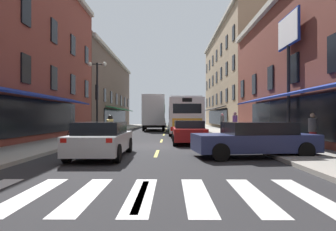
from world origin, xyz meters
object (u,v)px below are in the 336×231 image
sedan_far (160,122)px  box_truck (154,113)px  sedan_rear (189,132)px  pedestrian_far (313,131)px  sedan_near (255,139)px  sedan_mid (102,139)px  bicycle_near (81,134)px  pedestrian_rear (235,124)px  billboard_sign (288,45)px  transit_bus (183,116)px  pedestrian_mid (222,122)px  street_lamp_twin (97,95)px  motorcycle_rider (110,133)px

sedan_far → box_truck: bearing=-91.3°
sedan_far → sedan_rear: (2.71, -28.78, -0.02)m
sedan_rear → pedestrian_far: (5.16, -4.16, 0.25)m
pedestrian_far → sedan_near: bearing=-177.5°
sedan_mid → bicycle_near: size_ratio=2.56×
pedestrian_rear → sedan_near: bearing=136.7°
billboard_sign → transit_bus: size_ratio=0.62×
sedan_near → bicycle_near: sedan_near is taller
sedan_far → pedestrian_mid: size_ratio=2.69×
box_truck → pedestrian_mid: (6.83, -6.46, -0.99)m
pedestrian_far → street_lamp_twin: street_lamp_twin is taller
transit_bus → pedestrian_mid: 3.88m
sedan_rear → sedan_mid: bearing=-123.2°
sedan_mid → pedestrian_rear: pedestrian_rear is taller
billboard_sign → box_truck: 20.04m
sedan_mid → pedestrian_far: (8.86, 1.51, 0.25)m
sedan_rear → pedestrian_mid: size_ratio=2.48×
sedan_rear → street_lamp_twin: size_ratio=0.78×
pedestrian_rear → pedestrian_mid: bearing=-36.4°
billboard_sign → motorcycle_rider: billboard_sign is taller
pedestrian_far → pedestrian_rear: pedestrian_rear is taller
billboard_sign → sedan_rear: size_ratio=1.62×
street_lamp_twin → sedan_far: bearing=80.8°
motorcycle_rider → bicycle_near: motorcycle_rider is taller
box_truck → pedestrian_mid: box_truck is taller
bicycle_near → pedestrian_rear: bearing=20.0°
sedan_far → pedestrian_rear: bearing=-75.3°
sedan_mid → bicycle_near: bearing=113.9°
pedestrian_rear → sedan_mid: bearing=108.8°
sedan_near → pedestrian_far: 3.32m
sedan_rear → bicycle_near: size_ratio=2.55×
motorcycle_rider → street_lamp_twin: bearing=110.0°
sedan_rear → motorcycle_rider: 4.52m
transit_bus → motorcycle_rider: transit_bus is taller
sedan_near → sedan_rear: size_ratio=1.10×
sedan_rear → bicycle_near: (-6.50, 0.65, -0.19)m
sedan_near → sedan_rear: sedan_near is taller
transit_bus → box_truck: bearing=113.0°
bicycle_near → sedan_mid: bearing=-66.1°
billboard_sign → transit_bus: billboard_sign is taller
pedestrian_far → transit_bus: bearing=86.2°
billboard_sign → street_lamp_twin: bearing=154.0°
street_lamp_twin → billboard_sign: bearing=-26.0°
box_truck → sedan_near: size_ratio=1.69×
sedan_far → sedan_rear: bearing=-84.6°
box_truck → pedestrian_far: bearing=-68.9°
sedan_far → motorcycle_rider: 30.42m
billboard_sign → sedan_mid: bearing=-152.8°
sedan_mid → sedan_far: sedan_far is taller
pedestrian_mid → street_lamp_twin: street_lamp_twin is taller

